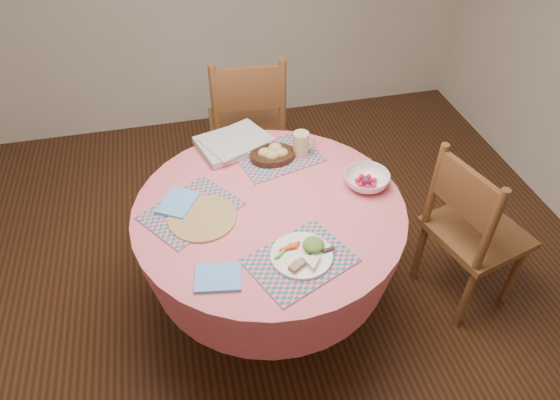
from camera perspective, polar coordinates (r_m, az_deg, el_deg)
The scene contains 15 objects.
ground at distance 2.82m, azimuth -1.01°, elevation -12.10°, with size 4.00×4.00×0.00m, color #331C0F.
dining_table at distance 2.39m, azimuth -1.17°, elevation -4.20°, with size 1.24×1.24×0.75m.
chair_right at distance 2.68m, azimuth 20.99°, elevation -3.20°, with size 0.52×0.53×0.95m.
chair_back at distance 3.19m, azimuth -3.68°, elevation 8.62°, with size 0.51×0.49×1.03m.
placemat_front at distance 2.03m, azimuth 2.31°, elevation -6.91°, with size 0.40×0.30×0.01m, color #146871.
placemat_left at distance 2.27m, azimuth -10.09°, elevation -1.21°, with size 0.40×0.30×0.01m, color #146871.
placemat_back at distance 2.55m, azimuth -0.26°, elevation 5.04°, with size 0.40×0.30×0.01m, color #146871.
wicker_trivet at distance 2.22m, azimuth -8.85°, elevation -2.06°, with size 0.30×0.30×0.01m, color olive.
napkin_near at distance 1.98m, azimuth -7.08°, elevation -8.78°, with size 0.18×0.14×0.01m, color #5CA0EE.
napkin_far at distance 2.30m, azimuth -11.59°, elevation -0.33°, with size 0.18×0.14×0.01m, color #5CA0EE.
dinner_plate at distance 2.02m, azimuth 2.74°, elevation -6.25°, with size 0.25×0.26×0.05m.
bread_bowl at distance 2.51m, azimuth -0.83°, elevation 5.30°, with size 0.23×0.23×0.08m.
latte_mug at distance 2.52m, azimuth 2.46°, elevation 6.41°, with size 0.12×0.08×0.13m.
fruit_bowl at distance 2.38m, azimuth 9.85°, elevation 2.27°, with size 0.23×0.23×0.07m.
newspaper_stack at distance 2.61m, azimuth -5.36°, elevation 6.52°, with size 0.42×0.36×0.04m.
Camera 1 is at (-0.34, -1.63, 2.27)m, focal length 32.00 mm.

